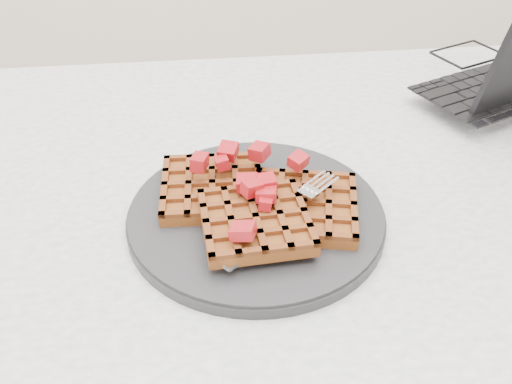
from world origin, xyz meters
TOP-DOWN VIEW (x-y plane):
  - table at (0.00, 0.00)m, footprint 1.20×0.80m
  - plate at (-0.09, -0.04)m, footprint 0.28×0.28m
  - waffles at (-0.09, -0.04)m, footprint 0.22×0.19m
  - strawberry_pile at (-0.09, -0.04)m, footprint 0.15×0.15m
  - fork at (-0.06, -0.07)m, footprint 0.15×0.14m
  - laptop at (0.33, 0.24)m, footprint 0.39×0.35m

SIDE VIEW (x-z plane):
  - table at x=0.00m, z-range 0.26..1.01m
  - plate at x=-0.09m, z-range 0.75..0.77m
  - fork at x=-0.06m, z-range 0.77..0.78m
  - waffles at x=-0.09m, z-range 0.76..0.79m
  - laptop at x=0.33m, z-range 0.67..0.90m
  - strawberry_pile at x=-0.09m, z-range 0.79..0.82m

